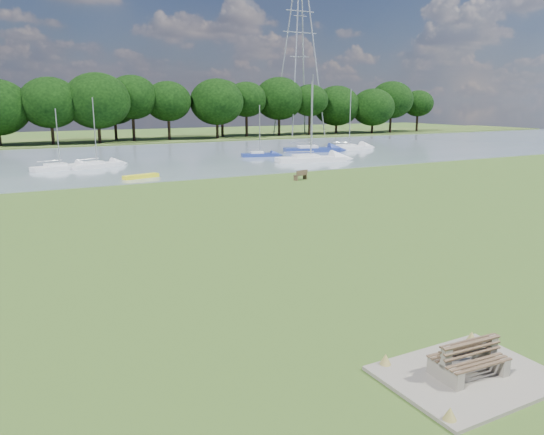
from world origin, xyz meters
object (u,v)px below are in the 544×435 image
sailboat_3 (96,164)px  sailboat_4 (310,157)px  pylon (300,29)px  kayak (141,176)px  riverbank_bench (301,175)px  bench_pair (469,360)px  sailboat_2 (311,148)px  sailboat_8 (259,153)px  sailboat_5 (349,146)px  sailboat_1 (59,166)px

sailboat_3 → sailboat_4: sailboat_4 is taller
pylon → sailboat_4: size_ratio=3.61×
kayak → riverbank_bench: bearing=-47.3°
riverbank_bench → sailboat_3: (-14.32, 17.59, 0.00)m
bench_pair → sailboat_2: 60.20m
sailboat_3 → riverbank_bench: bearing=-69.5°
pylon → sailboat_8: pylon is taller
sailboat_2 → bench_pair: bearing=-101.3°
riverbank_bench → sailboat_3: bearing=111.4°
bench_pair → sailboat_4: bearing=65.8°
bench_pair → sailboat_5: sailboat_5 is taller
kayak → pylon: size_ratio=0.10×
sailboat_3 → sailboat_5: 35.67m
kayak → sailboat_3: size_ratio=0.47×
riverbank_bench → sailboat_8: sailboat_8 is taller
sailboat_4 → sailboat_1: bearing=179.9°
riverbank_bench → pylon: pylon is taller
riverbank_bench → kayak: 14.43m
sailboat_4 → sailboat_3: bearing=177.4°
sailboat_3 → sailboat_8: sailboat_3 is taller
pylon → sailboat_5: pylon is taller
kayak → sailboat_4: sailboat_4 is taller
bench_pair → pylon: (45.82, 84.00, 19.86)m
pylon → sailboat_5: size_ratio=3.83×
bench_pair → kayak: (1.90, 38.94, -0.28)m
sailboat_2 → sailboat_4: sailboat_2 is taller
pylon → sailboat_4: 51.26m
bench_pair → riverbank_bench: bearing=69.0°
sailboat_2 → sailboat_8: bearing=-148.8°
riverbank_bench → pylon: (31.63, 52.63, 19.92)m
sailboat_4 → sailboat_2: bearing=69.3°
pylon → riverbank_bench: bearing=-121.0°
sailboat_4 → sailboat_8: (-2.59, 7.67, -0.08)m
bench_pair → sailboat_2: sailboat_2 is taller
bench_pair → riverbank_bench: (14.19, 31.37, -0.06)m
sailboat_3 → sailboat_8: 20.05m
sailboat_1 → sailboat_3: sailboat_3 is taller
sailboat_4 → sailboat_5: 16.32m
kayak → sailboat_4: bearing=-4.7°
sailboat_1 → kayak: bearing=-75.9°
sailboat_1 → bench_pair: bearing=-101.7°
kayak → sailboat_3: bearing=85.8°
pylon → sailboat_3: (-45.95, -35.03, -19.92)m
sailboat_5 → pylon: bearing=70.1°
pylon → kayak: bearing=-134.3°
kayak → pylon: (43.92, 45.06, 20.15)m
sailboat_3 → sailboat_8: (19.98, 1.63, 0.00)m
sailboat_3 → sailboat_4: bearing=-33.6°
pylon → bench_pair: bearing=-118.6°
riverbank_bench → sailboat_5: 30.20m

